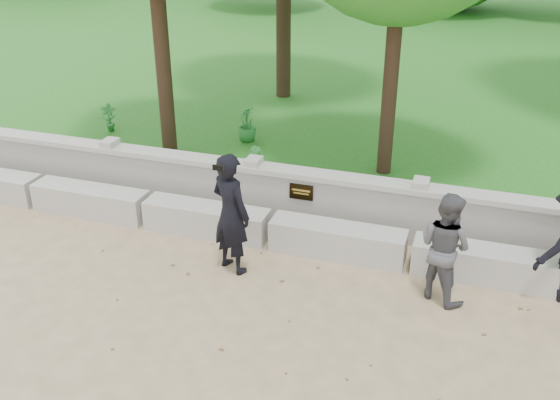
{
  "coord_description": "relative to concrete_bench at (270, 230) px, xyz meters",
  "views": [
    {
      "loc": [
        2.63,
        -5.54,
        4.56
      ],
      "look_at": [
        0.37,
        1.25,
        1.06
      ],
      "focal_mm": 40.0,
      "sensor_mm": 36.0,
      "label": 1
    }
  ],
  "objects": [
    {
      "name": "man_main",
      "position": [
        -0.25,
        -0.8,
        0.61
      ],
      "size": [
        0.72,
        0.68,
        1.68
      ],
      "color": "black",
      "rests_on": "ground"
    },
    {
      "name": "lawn",
      "position": [
        -0.0,
        12.1,
        -0.1
      ],
      "size": [
        40.0,
        22.0,
        0.25
      ],
      "primitive_type": "cube",
      "color": "#185816",
      "rests_on": "ground"
    },
    {
      "name": "visitor_left",
      "position": [
        2.46,
        -0.59,
        0.49
      ],
      "size": [
        0.88,
        0.83,
        1.43
      ],
      "color": "#48494E",
      "rests_on": "ground"
    },
    {
      "name": "concrete_bench",
      "position": [
        0.0,
        0.0,
        0.0
      ],
      "size": [
        11.9,
        0.45,
        0.45
      ],
      "color": "#A8A59E",
      "rests_on": "ground"
    },
    {
      "name": "parapet_wall",
      "position": [
        0.0,
        0.7,
        0.24
      ],
      "size": [
        12.5,
        0.35,
        0.9
      ],
      "color": "#9E9B95",
      "rests_on": "ground"
    },
    {
      "name": "shrub_d",
      "position": [
        -1.59,
        3.23,
        0.37
      ],
      "size": [
        0.5,
        0.51,
        0.69
      ],
      "primitive_type": "imported",
      "rotation": [
        0.0,
        0.0,
        5.27
      ],
      "color": "#26712D",
      "rests_on": "lawn"
    },
    {
      "name": "shrub_a",
      "position": [
        -4.44,
        2.87,
        0.31
      ],
      "size": [
        0.36,
        0.33,
        0.57
      ],
      "primitive_type": "imported",
      "rotation": [
        0.0,
        0.0,
        0.54
      ],
      "color": "#26712D",
      "rests_on": "lawn"
    },
    {
      "name": "ground",
      "position": [
        -0.0,
        -1.9,
        -0.22
      ],
      "size": [
        80.0,
        80.0,
        0.0
      ],
      "primitive_type": "plane",
      "color": "tan",
      "rests_on": "ground"
    },
    {
      "name": "shrub_b",
      "position": [
        -0.83,
        1.56,
        0.31
      ],
      "size": [
        0.39,
        0.4,
        0.57
      ],
      "primitive_type": "imported",
      "rotation": [
        0.0,
        0.0,
        2.26
      ],
      "color": "#26712D",
      "rests_on": "lawn"
    }
  ]
}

